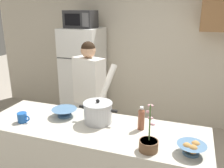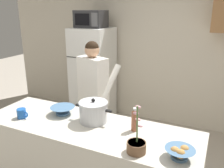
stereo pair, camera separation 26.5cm
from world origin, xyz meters
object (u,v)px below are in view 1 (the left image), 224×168
(microwave, at_px, (81,19))
(empty_bowl, at_px, (64,112))
(bottle_near_edge, at_px, (141,118))
(bread_bowl, at_px, (191,148))
(person_near_pot, at_px, (90,88))
(cooking_pot, at_px, (98,112))
(potted_orchid, at_px, (149,143))
(refrigerator, at_px, (84,76))
(coffee_mug, at_px, (22,117))

(microwave, xyz_separation_m, empty_bowl, (0.63, -1.72, -0.83))
(bottle_near_edge, bearing_deg, bread_bowl, -30.25)
(person_near_pot, bearing_deg, microwave, 120.57)
(bread_bowl, xyz_separation_m, empty_bowl, (-1.24, 0.27, -0.00))
(cooking_pot, bearing_deg, bread_bowl, -16.82)
(potted_orchid, bearing_deg, bread_bowl, 10.05)
(cooking_pot, relative_size, bread_bowl, 1.75)
(refrigerator, height_order, potted_orchid, refrigerator)
(cooking_pot, xyz_separation_m, potted_orchid, (0.55, -0.32, -0.04))
(microwave, distance_m, empty_bowl, 2.01)
(refrigerator, xyz_separation_m, potted_orchid, (1.55, -2.07, 0.15))
(microwave, xyz_separation_m, bottle_near_edge, (1.42, -1.73, -0.77))
(refrigerator, bearing_deg, empty_bowl, -70.19)
(microwave, bearing_deg, empty_bowl, -69.96)
(microwave, relative_size, empty_bowl, 1.88)
(bottle_near_edge, relative_size, potted_orchid, 0.57)
(person_near_pot, xyz_separation_m, bottle_near_edge, (0.85, -0.75, 0.05))
(microwave, distance_m, bottle_near_edge, 2.37)
(coffee_mug, bearing_deg, cooking_pot, 19.05)
(bread_bowl, height_order, empty_bowl, bread_bowl)
(microwave, xyz_separation_m, cooking_pot, (1.00, -1.73, -0.77))
(person_near_pot, bearing_deg, cooking_pot, -60.58)
(microwave, bearing_deg, person_near_pot, -59.43)
(refrigerator, bearing_deg, bottle_near_edge, -50.91)
(person_near_pot, distance_m, coffee_mug, 1.02)
(coffee_mug, distance_m, bottle_near_edge, 1.14)
(bottle_near_edge, bearing_deg, coffee_mug, -168.06)
(person_near_pot, bearing_deg, bread_bowl, -38.13)
(microwave, height_order, cooking_pot, microwave)
(bottle_near_edge, bearing_deg, person_near_pot, 138.30)
(microwave, height_order, potted_orchid, microwave)
(empty_bowl, relative_size, bottle_near_edge, 1.16)
(refrigerator, xyz_separation_m, cooking_pot, (1.00, -1.75, 0.19))
(microwave, distance_m, potted_orchid, 2.69)
(bread_bowl, bearing_deg, bottle_near_edge, 149.75)
(bread_bowl, xyz_separation_m, potted_orchid, (-0.31, -0.06, 0.01))
(bread_bowl, relative_size, bottle_near_edge, 1.01)
(bread_bowl, distance_m, bottle_near_edge, 0.52)
(empty_bowl, bearing_deg, refrigerator, 109.81)
(cooking_pot, height_order, bottle_near_edge, cooking_pot)
(refrigerator, bearing_deg, bread_bowl, -47.12)
(microwave, distance_m, person_near_pot, 1.40)
(coffee_mug, distance_m, bread_bowl, 1.56)
(person_near_pot, height_order, cooking_pot, person_near_pot)
(person_near_pot, distance_m, empty_bowl, 0.75)
(bread_bowl, bearing_deg, person_near_pot, 141.87)
(person_near_pot, relative_size, potted_orchid, 4.10)
(person_near_pot, relative_size, bread_bowl, 7.13)
(bread_bowl, relative_size, potted_orchid, 0.58)
(bread_bowl, bearing_deg, microwave, 133.19)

